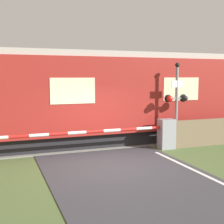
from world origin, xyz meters
TOP-DOWN VIEW (x-y plane):
  - ground_plane at (0.00, 0.00)m, footprint 80.00×80.00m
  - track_bed at (0.00, 3.62)m, footprint 36.00×3.20m
  - train at (-0.83, 3.61)m, footprint 16.53×3.16m
  - crossing_barrier at (2.05, 1.46)m, footprint 6.89×0.44m
  - signal_post at (3.17, 1.50)m, footprint 0.99×0.26m
  - roadside_fence at (5.01, 1.31)m, footprint 4.12×0.06m

SIDE VIEW (x-z plane):
  - ground_plane at x=0.00m, z-range 0.00..0.00m
  - track_bed at x=0.00m, z-range -0.04..0.09m
  - roadside_fence at x=5.01m, z-range 0.00..1.10m
  - crossing_barrier at x=2.05m, z-range 0.06..1.22m
  - signal_post at x=3.17m, z-range 0.23..3.56m
  - train at x=-0.83m, z-range 0.05..3.82m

